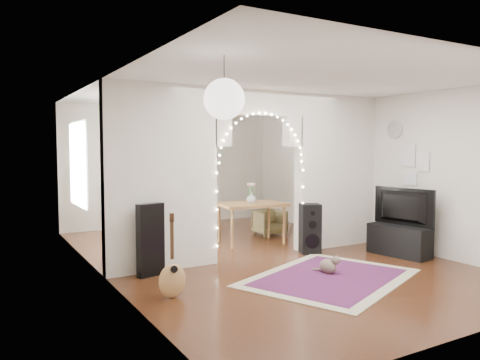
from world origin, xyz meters
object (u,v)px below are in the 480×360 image
bookcase (170,201)px  media_console (399,241)px  acoustic_guitar (172,267)px  floor_speaker (310,229)px  dining_chair_left (157,222)px  dining_chair_right (270,222)px  dining_table (251,207)px

bookcase → media_console: bearing=-70.2°
acoustic_guitar → bookcase: 3.82m
acoustic_guitar → floor_speaker: 3.08m
acoustic_guitar → dining_chair_left: acoustic_guitar is taller
acoustic_guitar → dining_chair_right: size_ratio=1.51×
acoustic_guitar → dining_table: 3.37m
acoustic_guitar → floor_speaker: bearing=28.9°
media_console → dining_chair_left: 4.71m
acoustic_guitar → bookcase: bearing=77.6°
media_console → bookcase: size_ratio=0.68×
bookcase → floor_speaker: bearing=-77.4°
media_console → dining_chair_right: dining_chair_right is taller
media_console → bookcase: bookcase is taller
dining_chair_right → media_console: bearing=-68.7°
acoustic_guitar → bookcase: (1.38, 3.54, 0.36)m
acoustic_guitar → dining_chair_left: size_ratio=1.55×
dining_table → bookcase: bearing=137.6°
floor_speaker → bookcase: 2.93m
floor_speaker → media_console: bearing=-15.7°
media_console → dining_chair_left: bearing=117.8°
dining_table → dining_chair_right: 1.00m
acoustic_guitar → media_console: 4.07m
dining_chair_left → dining_chair_right: 2.31m
acoustic_guitar → media_console: size_ratio=0.86×
dining_chair_right → bookcase: bearing=161.0°
bookcase → dining_chair_right: 2.05m
dining_chair_left → dining_table: bearing=-37.9°
dining_table → dining_chair_left: 2.13m
dining_chair_left → dining_chair_right: size_ratio=0.98×
dining_table → acoustic_guitar: bearing=-130.6°
floor_speaker → dining_table: bearing=130.5°
floor_speaker → dining_chair_right: floor_speaker is taller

